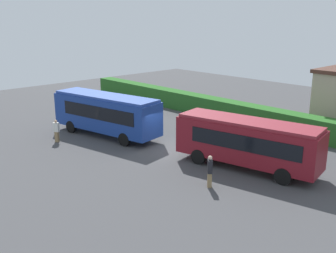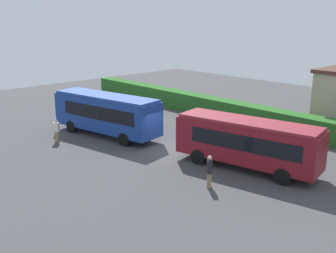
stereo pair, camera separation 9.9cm
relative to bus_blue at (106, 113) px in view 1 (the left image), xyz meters
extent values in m
plane|color=#424244|center=(5.94, 1.28, -1.90)|extent=(64.00, 64.00, 0.00)
cube|color=navy|center=(0.01, 0.00, -0.07)|extent=(9.79, 4.12, 2.56)
cube|color=#2747A0|center=(0.01, 0.00, 1.31)|extent=(9.47, 3.88, 0.20)
cube|color=black|center=(0.52, -1.17, 0.24)|extent=(7.30, 1.37, 1.03)
cube|color=black|center=(0.08, 1.28, 0.24)|extent=(7.30, 1.37, 1.03)
cube|color=black|center=(-4.68, -0.86, 0.24)|extent=(0.40, 1.99, 1.08)
cube|color=silver|center=(-4.68, -0.86, 1.03)|extent=(0.28, 1.33, 0.28)
cylinder|color=black|center=(-2.69, -1.64, -1.40)|extent=(1.03, 0.46, 1.00)
cylinder|color=black|center=(-3.09, 0.58, -1.40)|extent=(1.03, 0.46, 1.00)
cylinder|color=black|center=(3.11, -0.58, -1.40)|extent=(1.03, 0.46, 1.00)
cylinder|color=black|center=(2.70, 1.64, -1.40)|extent=(1.03, 0.46, 1.00)
sphere|color=silver|center=(-4.58, -1.52, -1.00)|extent=(0.22, 0.22, 0.22)
sphere|color=silver|center=(-4.82, -0.20, -1.00)|extent=(0.22, 0.22, 0.22)
cube|color=maroon|center=(11.90, 2.31, -0.16)|extent=(9.34, 4.15, 2.38)
cube|color=maroon|center=(11.90, 2.31, 1.13)|extent=(9.04, 3.90, 0.20)
cube|color=black|center=(12.43, 1.15, 0.12)|extent=(6.93, 1.40, 0.95)
cube|color=black|center=(11.96, 3.59, 0.12)|extent=(6.93, 1.40, 0.95)
cube|color=black|center=(7.45, 1.44, 0.12)|extent=(0.43, 1.98, 1.00)
cube|color=silver|center=(7.45, 1.44, 0.85)|extent=(0.30, 1.33, 0.28)
cylinder|color=black|center=(9.37, 0.67, -1.40)|extent=(1.04, 0.47, 1.00)
cylinder|color=black|center=(8.93, 2.87, -1.40)|extent=(1.04, 0.47, 1.00)
cylinder|color=black|center=(14.87, 1.75, -1.40)|extent=(1.04, 0.47, 1.00)
cylinder|color=black|center=(14.43, 3.96, -1.40)|extent=(1.04, 0.47, 1.00)
sphere|color=silver|center=(7.56, 0.77, -1.00)|extent=(0.22, 0.22, 0.22)
sphere|color=silver|center=(7.30, 2.09, -1.00)|extent=(0.22, 0.22, 0.22)
cube|color=olive|center=(-1.21, -3.72, -1.50)|extent=(0.35, 0.34, 0.81)
cube|color=silver|center=(-1.21, -3.72, -0.74)|extent=(0.49, 0.44, 0.71)
sphere|color=tan|center=(-1.21, -3.72, -0.27)|extent=(0.22, 0.22, 0.22)
cube|color=olive|center=(12.23, -1.54, -1.47)|extent=(0.39, 0.40, 0.87)
cube|color=black|center=(12.23, -1.54, -0.66)|extent=(0.53, 0.54, 0.76)
sphere|color=beige|center=(12.23, -1.54, -0.16)|extent=(0.24, 0.24, 0.24)
cube|color=maroon|center=(13.39, 6.54, -1.49)|extent=(0.35, 0.35, 0.81)
cube|color=#334C8C|center=(13.39, 6.54, -0.73)|extent=(0.46, 0.46, 0.71)
sphere|color=beige|center=(13.39, 6.54, -0.27)|extent=(0.22, 0.22, 0.22)
cube|color=#276122|center=(5.94, 11.01, -1.01)|extent=(44.00, 1.59, 1.79)
camera|label=1|loc=(25.73, -17.39, 7.40)|focal=42.66mm
camera|label=2|loc=(25.80, -17.32, 7.40)|focal=42.66mm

